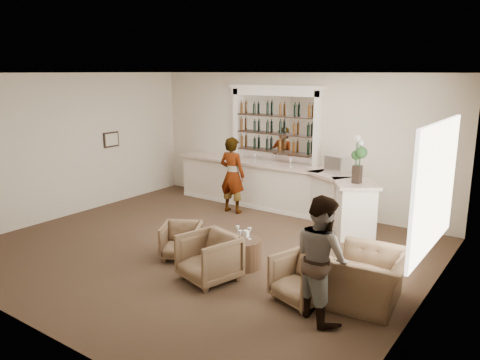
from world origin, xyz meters
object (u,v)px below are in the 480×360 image
object	(u,v)px
sommelier	(232,175)
flower_vase	(358,157)
armchair_center	(209,258)
guest	(321,258)
armchair_right	(303,279)
armchair_left	(181,241)
espresso_machine	(338,164)
armchair_far	(369,278)
bar_counter	(277,188)
cocktail_table	(242,253)

from	to	relation	value
sommelier	flower_vase	bearing A→B (deg)	178.82
armchair_center	guest	bearing A→B (deg)	14.10
sommelier	flower_vase	distance (m)	3.17
sommelier	armchair_right	bearing A→B (deg)	137.44
sommelier	guest	world-z (taller)	sommelier
armchair_right	flower_vase	bearing A→B (deg)	115.88
flower_vase	guest	bearing A→B (deg)	-75.93
armchair_left	flower_vase	size ratio (longest dim) A/B	0.74
armchair_center	espresso_machine	xyz separation A→B (m)	(0.45, 3.95, 0.95)
sommelier	armchair_far	world-z (taller)	sommelier
bar_counter	armchair_left	size ratio (longest dim) A/B	8.12
cocktail_table	guest	xyz separation A→B (m)	(1.86, -0.80, 0.62)
cocktail_table	armchair_right	world-z (taller)	armchair_right
bar_counter	armchair_left	distance (m)	3.55
armchair_far	cocktail_table	bearing A→B (deg)	-97.23
guest	espresso_machine	world-z (taller)	guest
cocktail_table	guest	bearing A→B (deg)	-23.22
armchair_left	armchair_right	world-z (taller)	armchair_right
sommelier	armchair_far	distance (m)	5.05
guest	espresso_machine	xyz separation A→B (m)	(-1.54, 3.99, 0.46)
armchair_center	espresso_machine	world-z (taller)	espresso_machine
espresso_machine	flower_vase	bearing A→B (deg)	-28.91
flower_vase	armchair_left	bearing A→B (deg)	-127.15
cocktail_table	armchair_left	bearing A→B (deg)	-165.54
armchair_left	armchair_right	distance (m)	2.60
armchair_right	armchair_left	bearing A→B (deg)	-166.80
bar_counter	espresso_machine	world-z (taller)	espresso_machine
sommelier	flower_vase	xyz separation A→B (m)	(3.08, 0.02, 0.76)
cocktail_table	espresso_machine	xyz separation A→B (m)	(0.32, 3.20, 1.09)
cocktail_table	espresso_machine	bearing A→B (deg)	84.32
armchair_far	flower_vase	bearing A→B (deg)	-161.06
sommelier	espresso_machine	distance (m)	2.51
armchair_right	armchair_far	xyz separation A→B (m)	(0.83, 0.51, 0.03)
armchair_left	espresso_machine	xyz separation A→B (m)	(1.46, 3.49, 1.02)
bar_counter	armchair_right	size ratio (longest dim) A/B	7.38
bar_counter	armchair_right	distance (m)	4.62
armchair_far	flower_vase	size ratio (longest dim) A/B	1.24
cocktail_table	armchair_right	distance (m)	1.53
guest	armchair_far	size ratio (longest dim) A/B	1.47
armchair_center	flower_vase	distance (m)	3.73
armchair_center	flower_vase	size ratio (longest dim) A/B	0.89
armchair_center	flower_vase	world-z (taller)	flower_vase
cocktail_table	flower_vase	distance (m)	3.10
cocktail_table	guest	size ratio (longest dim) A/B	0.37
cocktail_table	armchair_left	xyz separation A→B (m)	(-1.15, -0.30, 0.07)
sommelier	armchair_center	world-z (taller)	sommelier
cocktail_table	sommelier	world-z (taller)	sommelier
sommelier	armchair_far	size ratio (longest dim) A/B	1.54
flower_vase	bar_counter	bearing A→B (deg)	163.11
armchair_right	flower_vase	distance (m)	3.37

